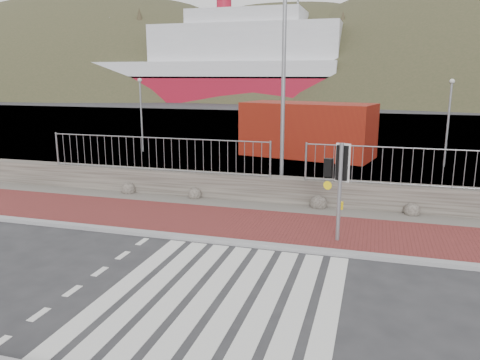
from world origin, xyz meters
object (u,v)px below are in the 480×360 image
(traffic_signal_far, at_px, (339,171))
(streetlight, at_px, (288,70))
(shipping_container, at_px, (307,130))
(ferry, at_px, (209,68))

(traffic_signal_far, height_order, streetlight, streetlight)
(shipping_container, bearing_deg, ferry, 127.70)
(streetlight, bearing_deg, traffic_signal_far, -84.30)
(ferry, distance_m, traffic_signal_far, 69.40)
(traffic_signal_far, bearing_deg, ferry, -51.64)
(traffic_signal_far, height_order, shipping_container, shipping_container)
(traffic_signal_far, xyz_separation_m, shipping_container, (-2.67, 13.07, -0.48))
(ferry, height_order, streetlight, ferry)
(ferry, relative_size, shipping_container, 7.31)
(streetlight, height_order, shipping_container, streetlight)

